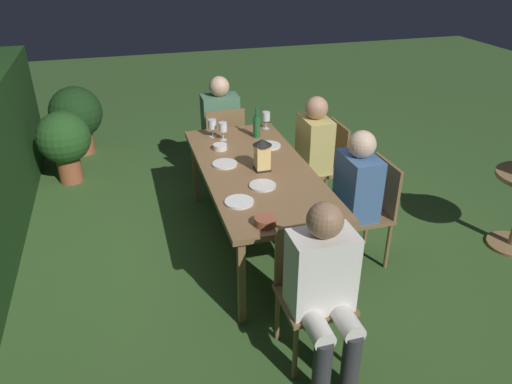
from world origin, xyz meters
The scene contains 23 objects.
ground_plane centered at (0.00, 0.00, 0.00)m, with size 16.00×16.00×0.00m, color #385B28.
dining_table centered at (0.00, 0.00, 0.69)m, with size 1.97×0.87×0.74m.
chair_head_far centered at (1.23, 0.00, 0.49)m, with size 0.40×0.42×0.87m.
person_in_green centered at (1.43, 0.00, 0.64)m, with size 0.48×0.38×1.15m.
chair_head_near centered at (-1.23, 0.00, 0.49)m, with size 0.40×0.42×0.87m.
person_in_cream centered at (-1.43, 0.00, 0.64)m, with size 0.48×0.38×1.15m.
chair_side_left_a centered at (-0.44, -0.83, 0.49)m, with size 0.42×0.40×0.87m.
person_in_blue centered at (-0.44, -0.63, 0.64)m, with size 0.38×0.47×1.15m.
chair_side_left_b centered at (0.44, -0.83, 0.49)m, with size 0.42×0.40×0.87m.
person_in_mustard centered at (0.44, -0.63, 0.64)m, with size 0.38×0.47×1.15m.
lantern_centerpiece centered at (-0.04, -0.04, 0.89)m, with size 0.15×0.15×0.27m.
green_bottle_on_table centered at (0.65, -0.20, 0.85)m, with size 0.07×0.07×0.29m.
wine_glass_a centered at (0.67, 0.12, 0.86)m, with size 0.08×0.08×0.17m.
wine_glass_b centered at (0.84, -0.35, 0.86)m, with size 0.08×0.08×0.17m.
wine_glass_c centered at (0.78, 0.20, 0.86)m, with size 0.08×0.08×0.17m.
plate_a centered at (0.41, -0.24, 0.75)m, with size 0.21×0.21×0.01m, color white.
plate_b centered at (-0.33, 0.04, 0.75)m, with size 0.20×0.20×0.01m, color silver.
plate_c centered at (0.13, 0.23, 0.75)m, with size 0.21×0.21×0.01m, color white.
plate_d centered at (-0.52, 0.27, 0.75)m, with size 0.21×0.21×0.01m, color white.
bowl_olives centered at (0.46, 0.20, 0.77)m, with size 0.13×0.13×0.05m.
bowl_bread centered at (-0.86, 0.18, 0.77)m, with size 0.15×0.15×0.06m.
potted_plant_by_hedge centered at (1.75, 1.62, 0.48)m, with size 0.56×0.56×0.80m.
potted_plant_corner centered at (2.56, 1.53, 0.49)m, with size 0.63×0.63×0.83m.
Camera 1 is at (-3.43, 0.99, 2.43)m, focal length 33.94 mm.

